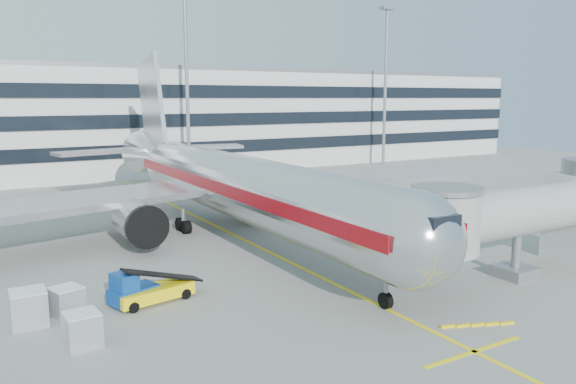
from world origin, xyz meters
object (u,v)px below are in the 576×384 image
cargo_container_left (82,329)px  cargo_container_front (29,308)px  belt_loader (154,291)px  ramp_worker (131,290)px  main_jet (229,183)px  cargo_container_right (67,301)px  baggage_tug (131,291)px

cargo_container_left → cargo_container_front: cargo_container_front is taller
belt_loader → ramp_worker: bearing=178.3°
main_jet → cargo_container_front: (-16.59, -12.41, -3.34)m
cargo_container_right → cargo_container_front: cargo_container_front is taller
cargo_container_left → baggage_tug: bearing=50.4°
cargo_container_right → ramp_worker: size_ratio=0.98×
baggage_tug → cargo_container_front: size_ratio=1.60×
baggage_tug → cargo_container_right: bearing=176.2°
main_jet → cargo_container_left: size_ratio=32.41×
belt_loader → cargo_container_front: 6.27m
cargo_container_right → belt_loader: bearing=-4.8°
baggage_tug → ramp_worker: size_ratio=1.55×
main_jet → cargo_container_right: (-14.79, -12.10, -3.47)m
main_jet → cargo_container_front: bearing=-143.2°
baggage_tug → cargo_container_left: baggage_tug is taller
cargo_container_left → cargo_container_right: size_ratio=0.88×
belt_loader → baggage_tug: bearing=172.5°
baggage_tug → cargo_container_left: size_ratio=1.80×
baggage_tug → ramp_worker: baggage_tug is taller
main_jet → belt_loader: 16.59m
belt_loader → cargo_container_front: size_ratio=2.62×
cargo_container_right → cargo_container_front: (-1.81, -0.31, 0.12)m
baggage_tug → ramp_worker: bearing=-101.8°
main_jet → cargo_container_front: main_jet is taller
cargo_container_front → cargo_container_right: bearing=9.7°
cargo_container_left → cargo_container_front: size_ratio=0.89×
belt_loader → baggage_tug: (-1.22, 0.16, 0.21)m
cargo_container_right → ramp_worker: (3.22, -0.34, 0.15)m
baggage_tug → cargo_container_front: bearing=-178.9°
main_jet → baggage_tug: (-11.54, -12.31, -3.41)m
belt_loader → ramp_worker: (-1.24, 0.04, 0.30)m
belt_loader → cargo_container_left: 5.85m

